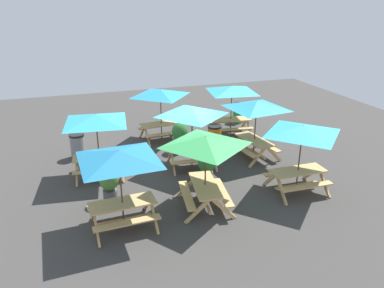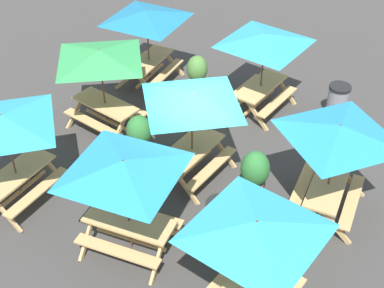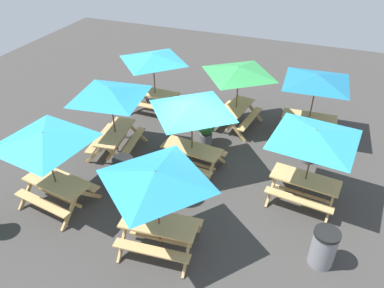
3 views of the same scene
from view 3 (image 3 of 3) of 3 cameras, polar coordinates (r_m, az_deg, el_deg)
ground_plane at (r=11.50m, az=1.03°, el=-4.09°), size 25.87×25.87×0.00m
picnic_table_0 at (r=10.50m, az=-0.00°, el=4.92°), size 2.19×2.19×2.34m
picnic_table_1 at (r=9.76m, az=18.13°, el=0.52°), size 2.81×2.81×2.34m
picnic_table_2 at (r=8.01m, az=-5.48°, el=-5.86°), size 2.19×2.19×2.34m
picnic_table_3 at (r=12.82m, az=18.43°, el=8.77°), size 2.82×2.82×2.34m
picnic_table_4 at (r=13.91m, az=-5.93°, el=12.34°), size 2.03×2.03×2.34m
picnic_table_5 at (r=12.86m, az=7.12°, el=10.38°), size 2.27×2.27×2.34m
picnic_table_6 at (r=9.85m, az=-21.46°, el=0.10°), size 2.80×2.80×2.34m
picnic_table_7 at (r=11.55m, az=-12.32°, el=6.97°), size 2.80×2.80×2.34m
trash_bin_gray at (r=9.19m, az=19.41°, el=-14.64°), size 0.59×0.59×0.98m
trash_bin_orange at (r=10.80m, az=-10.29°, el=-4.33°), size 0.59×0.59×0.98m
potted_plant_0 at (r=10.02m, az=-3.32°, el=-5.64°), size 0.65×0.65×1.26m
potted_plant_1 at (r=12.09m, az=17.45°, el=0.14°), size 0.60×0.60×1.19m
potted_plant_2 at (r=12.34m, az=2.16°, el=2.68°), size 0.63×0.63×1.19m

